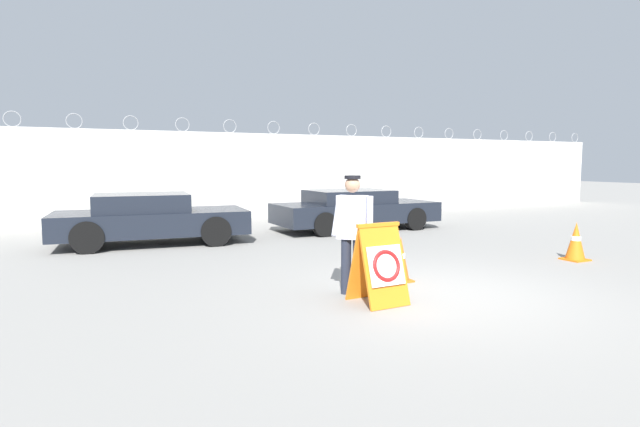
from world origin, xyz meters
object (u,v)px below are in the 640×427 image
Objects in this scene: barricade_sign at (380,264)px; parked_car_rear_sedan at (355,209)px; traffic_cone_near at (576,241)px; parked_car_front_coupe at (150,218)px; traffic_cone_mid at (401,259)px; security_guard at (352,228)px.

parked_car_rear_sedan reaches higher than barricade_sign.
traffic_cone_near is 9.44m from parked_car_front_coupe.
parked_car_rear_sedan reaches higher than traffic_cone_near.
security_guard is at bearing -162.72° from traffic_cone_mid.
parked_car_rear_sedan is (-1.66, 5.97, 0.22)m from traffic_cone_near.
security_guard is 7.28m from parked_car_rear_sedan.
traffic_cone_mid is at bearing -113.60° from parked_car_rear_sedan.
security_guard is 0.38× the size of parked_car_front_coupe.
barricade_sign reaches higher than traffic_cone_near.
security_guard reaches higher than traffic_cone_mid.
traffic_cone_mid is 0.15× the size of parked_car_rear_sedan.
traffic_cone_mid is (1.02, 0.94, -0.19)m from barricade_sign.
parked_car_front_coupe reaches higher than traffic_cone_near.
parked_car_front_coupe reaches higher than barricade_sign.
barricade_sign is 1.46× the size of traffic_cone_near.
security_guard is 0.37× the size of parked_car_rear_sedan.
traffic_cone_mid is 0.16× the size of parked_car_front_coupe.
parked_car_front_coupe is at bearing 118.58° from traffic_cone_mid.
barricade_sign is at bearing 145.55° from security_guard.
parked_car_rear_sedan is (3.68, 6.27, -0.38)m from security_guard.
parked_car_rear_sedan is at bearing 105.49° from traffic_cone_near.
traffic_cone_near is 1.04× the size of traffic_cone_mid.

